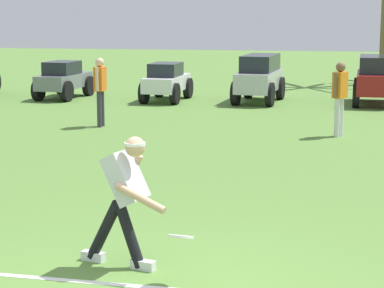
{
  "coord_description": "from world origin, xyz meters",
  "views": [
    {
      "loc": [
        1.51,
        -6.41,
        2.71
      ],
      "look_at": [
        -0.17,
        3.22,
        0.9
      ],
      "focal_mm": 70.0,
      "sensor_mm": 36.0,
      "label": 1
    }
  ],
  "objects_px": {
    "parked_car_slot_d": "(259,77)",
    "parked_car_slot_e": "(375,78)",
    "teammate_near_sideline": "(100,85)",
    "frisbee_in_flight": "(180,236)",
    "teammate_midfield": "(340,92)",
    "parked_car_slot_c": "(166,81)",
    "parked_car_slot_b": "(64,79)",
    "frisbee_thrower": "(125,194)"
  },
  "relations": [
    {
      "from": "parked_car_slot_b",
      "to": "parked_car_slot_d",
      "type": "distance_m",
      "value": 5.81
    },
    {
      "from": "frisbee_in_flight",
      "to": "parked_car_slot_b",
      "type": "distance_m",
      "value": 15.62
    },
    {
      "from": "teammate_midfield",
      "to": "teammate_near_sideline",
      "type": "bearing_deg",
      "value": 175.59
    },
    {
      "from": "parked_car_slot_b",
      "to": "parked_car_slot_c",
      "type": "relative_size",
      "value": 1.01
    },
    {
      "from": "parked_car_slot_e",
      "to": "teammate_midfield",
      "type": "bearing_deg",
      "value": -100.92
    },
    {
      "from": "teammate_near_sideline",
      "to": "parked_car_slot_c",
      "type": "xyz_separation_m",
      "value": [
        0.51,
        4.88,
        -0.38
      ]
    },
    {
      "from": "frisbee_thrower",
      "to": "parked_car_slot_e",
      "type": "bearing_deg",
      "value": 76.34
    },
    {
      "from": "frisbee_in_flight",
      "to": "parked_car_slot_e",
      "type": "bearing_deg",
      "value": 79.22
    },
    {
      "from": "frisbee_in_flight",
      "to": "parked_car_slot_e",
      "type": "height_order",
      "value": "parked_car_slot_e"
    },
    {
      "from": "frisbee_in_flight",
      "to": "parked_car_slot_c",
      "type": "relative_size",
      "value": 0.13
    },
    {
      "from": "frisbee_in_flight",
      "to": "parked_car_slot_e",
      "type": "relative_size",
      "value": 0.12
    },
    {
      "from": "frisbee_in_flight",
      "to": "teammate_midfield",
      "type": "distance_m",
      "value": 9.1
    },
    {
      "from": "teammate_near_sideline",
      "to": "parked_car_slot_b",
      "type": "relative_size",
      "value": 0.68
    },
    {
      "from": "frisbee_thrower",
      "to": "teammate_near_sideline",
      "type": "xyz_separation_m",
      "value": [
        -2.96,
        8.93,
        0.15
      ]
    },
    {
      "from": "parked_car_slot_b",
      "to": "parked_car_slot_c",
      "type": "bearing_deg",
      "value": -1.82
    },
    {
      "from": "teammate_midfield",
      "to": "parked_car_slot_d",
      "type": "bearing_deg",
      "value": 111.34
    },
    {
      "from": "parked_car_slot_e",
      "to": "frisbee_in_flight",
      "type": "bearing_deg",
      "value": -100.78
    },
    {
      "from": "frisbee_in_flight",
      "to": "teammate_near_sideline",
      "type": "distance_m",
      "value": 10.03
    },
    {
      "from": "parked_car_slot_d",
      "to": "teammate_midfield",
      "type": "bearing_deg",
      "value": -68.66
    },
    {
      "from": "teammate_midfield",
      "to": "parked_car_slot_b",
      "type": "xyz_separation_m",
      "value": [
        -7.95,
        5.39,
        -0.38
      ]
    },
    {
      "from": "teammate_near_sideline",
      "to": "parked_car_slot_c",
      "type": "height_order",
      "value": "teammate_near_sideline"
    },
    {
      "from": "teammate_near_sideline",
      "to": "parked_car_slot_d",
      "type": "relative_size",
      "value": 0.63
    },
    {
      "from": "frisbee_in_flight",
      "to": "parked_car_slot_b",
      "type": "relative_size",
      "value": 0.13
    },
    {
      "from": "frisbee_thrower",
      "to": "teammate_near_sideline",
      "type": "relative_size",
      "value": 0.9
    },
    {
      "from": "frisbee_thrower",
      "to": "parked_car_slot_e",
      "type": "relative_size",
      "value": 0.57
    },
    {
      "from": "parked_car_slot_d",
      "to": "parked_car_slot_e",
      "type": "relative_size",
      "value": 1.02
    },
    {
      "from": "teammate_midfield",
      "to": "frisbee_thrower",
      "type": "bearing_deg",
      "value": -105.42
    },
    {
      "from": "parked_car_slot_c",
      "to": "parked_car_slot_b",
      "type": "bearing_deg",
      "value": 178.18
    },
    {
      "from": "parked_car_slot_b",
      "to": "parked_car_slot_d",
      "type": "bearing_deg",
      "value": 0.85
    },
    {
      "from": "parked_car_slot_e",
      "to": "teammate_near_sideline",
      "type": "bearing_deg",
      "value": -141.08
    },
    {
      "from": "teammate_midfield",
      "to": "parked_car_slot_c",
      "type": "height_order",
      "value": "teammate_midfield"
    },
    {
      "from": "frisbee_thrower",
      "to": "parked_car_slot_b",
      "type": "xyz_separation_m",
      "value": [
        -5.6,
        13.91,
        -0.23
      ]
    },
    {
      "from": "parked_car_slot_c",
      "to": "parked_car_slot_e",
      "type": "bearing_deg",
      "value": 2.69
    },
    {
      "from": "parked_car_slot_d",
      "to": "parked_car_slot_e",
      "type": "bearing_deg",
      "value": 1.61
    },
    {
      "from": "parked_car_slot_c",
      "to": "parked_car_slot_d",
      "type": "bearing_deg",
      "value": 4.0
    },
    {
      "from": "frisbee_in_flight",
      "to": "teammate_near_sideline",
      "type": "xyz_separation_m",
      "value": [
        -3.62,
        9.34,
        0.45
      ]
    },
    {
      "from": "parked_car_slot_d",
      "to": "parked_car_slot_e",
      "type": "distance_m",
      "value": 3.21
    },
    {
      "from": "parked_car_slot_b",
      "to": "teammate_midfield",
      "type": "bearing_deg",
      "value": -34.12
    },
    {
      "from": "frisbee_thrower",
      "to": "frisbee_in_flight",
      "type": "relative_size",
      "value": 4.71
    },
    {
      "from": "frisbee_thrower",
      "to": "parked_car_slot_d",
      "type": "height_order",
      "value": "frisbee_thrower"
    },
    {
      "from": "frisbee_in_flight",
      "to": "teammate_midfield",
      "type": "bearing_deg",
      "value": 79.3
    },
    {
      "from": "parked_car_slot_b",
      "to": "parked_car_slot_c",
      "type": "xyz_separation_m",
      "value": [
        3.15,
        -0.1,
        0.0
      ]
    }
  ]
}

